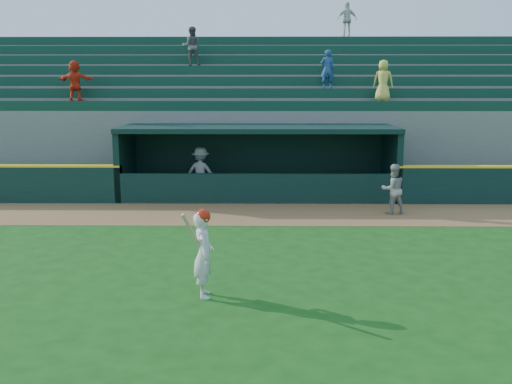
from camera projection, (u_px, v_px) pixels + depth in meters
ground at (255, 264)px, 12.40m from camera, size 120.00×120.00×0.00m
warning_track at (257, 214)px, 17.22m from camera, size 40.00×3.00×0.01m
dugout_player_front at (393, 189)px, 17.13m from camera, size 0.85×0.72×1.52m
dugout_player_inside at (201, 172)px, 19.83m from camera, size 1.23×0.87×1.73m
dugout at (258, 157)px, 20.02m from camera, size 9.40×2.80×2.46m
stands at (260, 120)px, 24.31m from camera, size 34.50×6.25×7.49m
batter_at_plate at (204, 253)px, 10.37m from camera, size 0.57×0.75×1.66m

